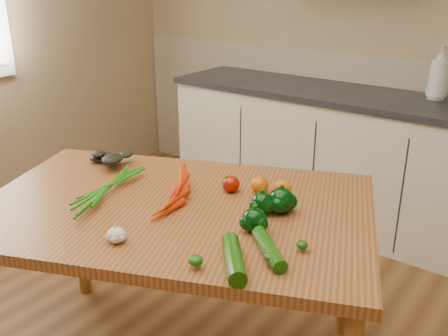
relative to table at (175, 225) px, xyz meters
name	(u,v)px	position (x,y,z in m)	size (l,w,h in m)	color
room	(95,99)	(-0.04, -0.29, 0.55)	(4.04, 5.04, 2.64)	brown
counter_run	(376,164)	(0.17, 1.72, -0.24)	(2.84, 0.64, 1.14)	beige
table	(175,225)	(0.00, 0.00, 0.00)	(1.73, 1.44, 0.79)	#97572C
soap_bottle_a	(440,72)	(0.44, 1.85, 0.36)	(0.12, 0.12, 0.32)	silver
carrot_bunch	(154,191)	(-0.09, -0.01, 0.12)	(0.27, 0.21, 0.07)	red
leafy_greens	(110,154)	(-0.51, 0.14, 0.14)	(0.21, 0.19, 0.11)	black
garlic_bulb	(116,235)	(0.04, -0.33, 0.11)	(0.06, 0.06, 0.05)	white
pepper_a	(262,203)	(0.31, 0.13, 0.13)	(0.08, 0.08, 0.08)	black
pepper_b	(281,200)	(0.36, 0.18, 0.14)	(0.10, 0.10, 0.10)	black
pepper_c	(254,220)	(0.36, 0.00, 0.13)	(0.09, 0.09, 0.09)	black
tomato_a	(231,184)	(0.10, 0.22, 0.12)	(0.07, 0.07, 0.07)	#951202
tomato_b	(260,184)	(0.20, 0.29, 0.12)	(0.07, 0.07, 0.07)	#D75B05
tomato_c	(282,188)	(0.29, 0.31, 0.12)	(0.07, 0.07, 0.07)	#D75B05
zucchini_a	(269,249)	(0.48, -0.10, 0.11)	(0.05, 0.05, 0.22)	#124107
zucchini_b	(234,259)	(0.43, -0.22, 0.12)	(0.06, 0.06, 0.23)	#124107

